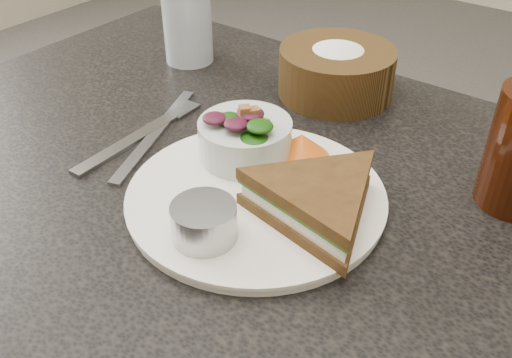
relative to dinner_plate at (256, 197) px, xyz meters
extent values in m
cylinder|color=white|center=(0.00, 0.00, 0.00)|extent=(0.27, 0.27, 0.01)
cylinder|color=#9C9FA2|center=(0.00, -0.09, 0.02)|extent=(0.08, 0.08, 0.04)
cone|color=orange|center=(0.00, 0.09, 0.02)|extent=(0.09, 0.09, 0.03)
cube|color=gray|center=(-0.20, 0.00, 0.00)|extent=(0.02, 0.19, 0.01)
cube|color=#9FA3AD|center=(-0.18, 0.03, 0.00)|extent=(0.10, 0.22, 0.00)
cylinder|color=silver|center=(-0.30, 0.23, 0.05)|extent=(0.08, 0.08, 0.11)
camera|label=1|loc=(0.29, -0.38, 0.37)|focal=40.00mm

